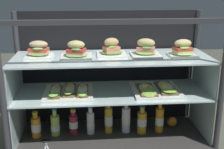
% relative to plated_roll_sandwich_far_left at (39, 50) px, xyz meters
% --- Properties ---
extents(ground_plane, '(6.00, 6.00, 0.02)m').
position_rel_plated_roll_sandwich_far_left_xyz_m(ground_plane, '(0.50, -0.04, -0.70)').
color(ground_plane, '#49493D').
rests_on(ground_plane, ground).
extents(case_base_deck, '(1.44, 0.54, 0.04)m').
position_rel_plated_roll_sandwich_far_left_xyz_m(case_base_deck, '(0.50, -0.04, -0.67)').
color(case_base_deck, '#383735').
rests_on(case_base_deck, ground).
extents(case_frame, '(1.44, 0.54, 0.93)m').
position_rel_plated_roll_sandwich_far_left_xyz_m(case_frame, '(0.50, 0.09, -0.17)').
color(case_frame, '#333338').
rests_on(case_frame, ground).
extents(riser_lower_tier, '(1.36, 0.46, 0.33)m').
position_rel_plated_roll_sandwich_far_left_xyz_m(riser_lower_tier, '(0.50, -0.04, -0.48)').
color(riser_lower_tier, silver).
rests_on(riser_lower_tier, case_base_deck).
extents(shelf_lower_glass, '(1.38, 0.48, 0.01)m').
position_rel_plated_roll_sandwich_far_left_xyz_m(shelf_lower_glass, '(0.50, -0.04, -0.31)').
color(shelf_lower_glass, silver).
rests_on(shelf_lower_glass, riser_lower_tier).
extents(riser_upper_tier, '(1.36, 0.46, 0.25)m').
position_rel_plated_roll_sandwich_far_left_xyz_m(riser_upper_tier, '(0.50, -0.04, -0.18)').
color(riser_upper_tier, silver).
rests_on(riser_upper_tier, shelf_lower_glass).
extents(shelf_upper_glass, '(1.38, 0.48, 0.01)m').
position_rel_plated_roll_sandwich_far_left_xyz_m(shelf_upper_glass, '(0.50, -0.04, -0.05)').
color(shelf_upper_glass, silver).
rests_on(shelf_upper_glass, riser_upper_tier).
extents(plated_roll_sandwich_far_left, '(0.18, 0.18, 0.11)m').
position_rel_plated_roll_sandwich_far_left_xyz_m(plated_roll_sandwich_far_left, '(0.00, 0.00, 0.00)').
color(plated_roll_sandwich_far_left, white).
rests_on(plated_roll_sandwich_far_left, shelf_upper_glass).
extents(plated_roll_sandwich_mid_left, '(0.21, 0.21, 0.12)m').
position_rel_plated_roll_sandwich_far_left_xyz_m(plated_roll_sandwich_mid_left, '(0.26, -0.07, -0.00)').
color(plated_roll_sandwich_mid_left, white).
rests_on(plated_roll_sandwich_mid_left, shelf_upper_glass).
extents(plated_roll_sandwich_mid_right, '(0.21, 0.21, 0.12)m').
position_rel_plated_roll_sandwich_far_left_xyz_m(plated_roll_sandwich_mid_right, '(0.50, 0.01, -0.00)').
color(plated_roll_sandwich_mid_right, white).
rests_on(plated_roll_sandwich_mid_right, shelf_upper_glass).
extents(plated_roll_sandwich_center, '(0.20, 0.20, 0.13)m').
position_rel_plated_roll_sandwich_far_left_xyz_m(plated_roll_sandwich_center, '(0.74, -0.04, -0.00)').
color(plated_roll_sandwich_center, white).
rests_on(plated_roll_sandwich_center, shelf_upper_glass).
extents(plated_roll_sandwich_far_right, '(0.18, 0.18, 0.12)m').
position_rel_plated_roll_sandwich_far_left_xyz_m(plated_roll_sandwich_far_right, '(0.99, -0.08, 0.00)').
color(plated_roll_sandwich_far_right, white).
rests_on(plated_roll_sandwich_far_right, shelf_upper_glass).
extents(open_sandwich_tray_mid_left, '(0.34, 0.36, 0.07)m').
position_rel_plated_roll_sandwich_far_left_xyz_m(open_sandwich_tray_mid_left, '(0.20, -0.07, -0.28)').
color(open_sandwich_tray_mid_left, white).
rests_on(open_sandwich_tray_mid_left, shelf_lower_glass).
extents(open_sandwich_tray_center, '(0.34, 0.36, 0.06)m').
position_rel_plated_roll_sandwich_far_left_xyz_m(open_sandwich_tray_center, '(0.82, -0.08, -0.28)').
color(open_sandwich_tray_center, white).
rests_on(open_sandwich_tray_center, shelf_lower_glass).
extents(juice_bottle_front_second, '(0.07, 0.07, 0.20)m').
position_rel_plated_roll_sandwich_far_left_xyz_m(juice_bottle_front_second, '(-0.06, -0.03, -0.56)').
color(juice_bottle_front_second, orange).
rests_on(juice_bottle_front_second, case_base_deck).
extents(juice_bottle_front_middle, '(0.07, 0.07, 0.21)m').
position_rel_plated_roll_sandwich_far_left_xyz_m(juice_bottle_front_middle, '(0.08, -0.01, -0.57)').
color(juice_bottle_front_middle, '#B0D152').
rests_on(juice_bottle_front_middle, case_base_deck).
extents(juice_bottle_front_fourth, '(0.06, 0.06, 0.19)m').
position_rel_plated_roll_sandwich_far_left_xyz_m(juice_bottle_front_fourth, '(0.22, -0.00, -0.57)').
color(juice_bottle_front_fourth, '#9C2439').
rests_on(juice_bottle_front_fourth, case_base_deck).
extents(juice_bottle_front_right_end, '(0.06, 0.06, 0.22)m').
position_rel_plated_roll_sandwich_far_left_xyz_m(juice_bottle_front_right_end, '(0.35, -0.01, -0.56)').
color(juice_bottle_front_right_end, white).
rests_on(juice_bottle_front_right_end, case_base_deck).
extents(juice_bottle_back_center, '(0.06, 0.06, 0.24)m').
position_rel_plated_roll_sandwich_far_left_xyz_m(juice_bottle_back_center, '(0.48, -0.00, -0.54)').
color(juice_bottle_back_center, gold).
rests_on(juice_bottle_back_center, case_base_deck).
extents(juice_bottle_near_post, '(0.06, 0.06, 0.24)m').
position_rel_plated_roll_sandwich_far_left_xyz_m(juice_bottle_near_post, '(0.61, -0.01, -0.54)').
color(juice_bottle_near_post, white).
rests_on(juice_bottle_near_post, case_base_deck).
extents(juice_bottle_back_right, '(0.07, 0.07, 0.22)m').
position_rel_plated_roll_sandwich_far_left_xyz_m(juice_bottle_back_right, '(0.73, -0.03, -0.56)').
color(juice_bottle_back_right, gold).
rests_on(juice_bottle_back_right, case_base_deck).
extents(juice_bottle_tucked_behind, '(0.06, 0.06, 0.25)m').
position_rel_plated_roll_sandwich_far_left_xyz_m(juice_bottle_tucked_behind, '(0.87, -0.02, -0.55)').
color(juice_bottle_tucked_behind, orange).
rests_on(juice_bottle_tucked_behind, case_base_deck).
extents(orange_fruit_beside_bottles, '(0.08, 0.08, 0.08)m').
position_rel_plated_roll_sandwich_far_left_xyz_m(orange_fruit_beside_bottles, '(0.99, 0.05, -0.61)').
color(orange_fruit_beside_bottles, orange).
rests_on(orange_fruit_beside_bottles, case_base_deck).
extents(kitchen_scissors, '(0.09, 0.19, 0.01)m').
position_rel_plated_roll_sandwich_far_left_xyz_m(kitchen_scissors, '(0.02, -0.13, -0.64)').
color(kitchen_scissors, silver).
rests_on(kitchen_scissors, case_base_deck).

